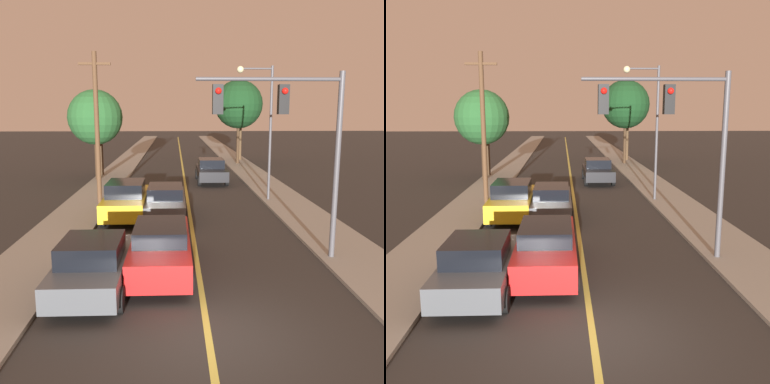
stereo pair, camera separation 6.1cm
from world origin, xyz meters
TOP-DOWN VIEW (x-y plane):
  - ground_plane at (0.00, 0.00)m, footprint 200.00×200.00m
  - road_surface at (0.00, 36.00)m, footprint 8.13×80.00m
  - sidewalk_left at (-5.31, 36.00)m, footprint 2.50×80.00m
  - sidewalk_right at (5.31, 36.00)m, footprint 2.50×80.00m
  - car_near_lane_front at (-1.14, 3.97)m, footprint 1.87×5.11m
  - car_near_lane_second at (-1.14, 10.92)m, footprint 1.91×5.17m
  - car_outer_lane_front at (-2.93, 2.52)m, footprint 1.92×4.27m
  - car_outer_lane_second at (-2.93, 10.76)m, footprint 1.96×5.04m
  - car_far_oncoming at (1.83, 20.76)m, footprint 2.04×4.83m
  - traffic_signal_mast at (2.98, 4.75)m, footprint 4.60×0.42m
  - streetlamp_right at (3.96, 14.20)m, footprint 1.93×0.36m
  - utility_pole_left at (-4.66, 13.71)m, footprint 1.60×0.24m
  - tree_left_near at (-6.14, 21.53)m, footprint 3.77×3.77m
  - tree_left_far at (-6.21, 23.78)m, footprint 2.84×2.84m
  - tree_right_near at (5.14, 30.70)m, footprint 4.35×4.35m
  - tree_right_far at (5.81, 33.71)m, footprint 3.37×3.37m

SIDE VIEW (x-z plane):
  - ground_plane at x=0.00m, z-range 0.00..0.00m
  - road_surface at x=0.00m, z-range 0.00..0.01m
  - sidewalk_left at x=-5.31m, z-range 0.00..0.12m
  - sidewalk_right at x=5.31m, z-range 0.00..0.12m
  - car_near_lane_second at x=-1.14m, z-range 0.02..1.51m
  - car_outer_lane_front at x=-2.93m, z-range 0.01..1.53m
  - car_near_lane_front at x=-1.14m, z-range 0.03..1.57m
  - car_far_oncoming at x=1.83m, z-range 0.02..1.64m
  - car_outer_lane_second at x=-2.93m, z-range 0.01..1.73m
  - utility_pole_left at x=-4.66m, z-range 0.28..7.95m
  - traffic_signal_mast at x=2.98m, z-range 1.40..7.35m
  - tree_left_near at x=-6.14m, z-range 1.33..7.56m
  - streetlamp_right at x=3.96m, z-range 1.13..8.20m
  - tree_left_far at x=-6.21m, z-range 1.68..7.70m
  - tree_right_far at x=5.81m, z-range 1.74..8.41m
  - tree_right_near at x=5.14m, z-range 1.71..9.26m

